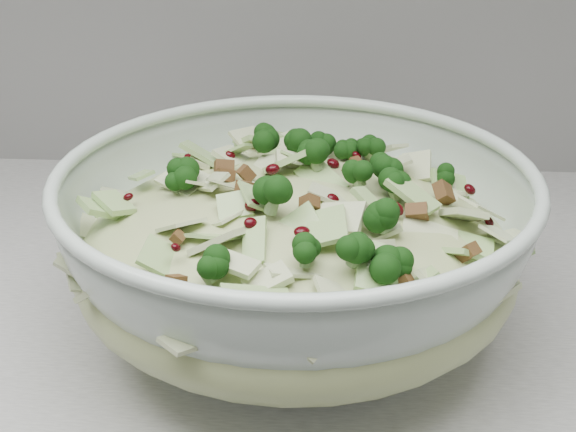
# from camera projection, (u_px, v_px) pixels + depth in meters

# --- Properties ---
(mixing_bowl) EXTENTS (0.47, 0.47, 0.15)m
(mixing_bowl) POSITION_uv_depth(u_px,v_px,m) (295.00, 252.00, 0.64)
(mixing_bowl) COLOR silver
(mixing_bowl) RESTS_ON counter
(salad) EXTENTS (0.36, 0.36, 0.15)m
(salad) POSITION_uv_depth(u_px,v_px,m) (295.00, 225.00, 0.63)
(salad) COLOR #C0C788
(salad) RESTS_ON mixing_bowl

